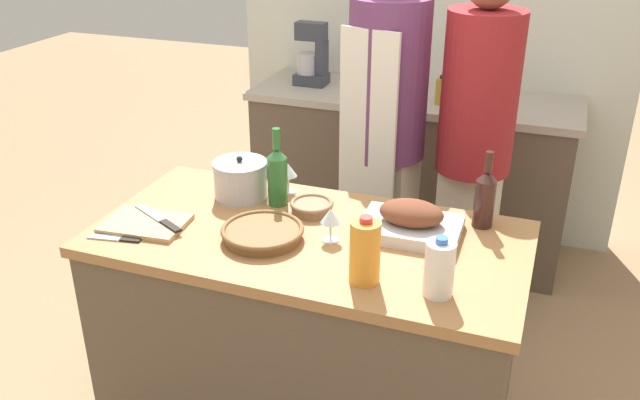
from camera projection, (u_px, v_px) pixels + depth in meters
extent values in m
cube|color=brown|center=(310.00, 340.00, 2.56)|extent=(1.46, 0.74, 0.83)
cube|color=#A37042|center=(309.00, 239.00, 2.37)|extent=(1.51, 0.76, 0.04)
cube|color=brown|center=(409.00, 176.00, 3.90)|extent=(1.73, 0.58, 0.88)
cube|color=#ADA393|center=(414.00, 98.00, 3.70)|extent=(1.78, 0.60, 0.04)
cube|color=silver|center=(432.00, 18.00, 3.84)|extent=(2.28, 0.10, 2.55)
cube|color=#BCBCC1|center=(410.00, 228.00, 2.35)|extent=(0.35, 0.25, 0.04)
ellipsoid|color=brown|center=(411.00, 213.00, 2.33)|extent=(0.23, 0.15, 0.09)
cylinder|color=brown|center=(263.00, 234.00, 2.32)|extent=(0.26, 0.26, 0.04)
torus|color=brown|center=(262.00, 229.00, 2.31)|extent=(0.29, 0.29, 0.02)
cube|color=tan|center=(146.00, 224.00, 2.41)|extent=(0.30, 0.23, 0.02)
cylinder|color=#B7B7BC|center=(241.00, 181.00, 2.61)|extent=(0.20, 0.20, 0.13)
cylinder|color=#B7B7BC|center=(240.00, 163.00, 2.58)|extent=(0.21, 0.21, 0.01)
sphere|color=black|center=(239.00, 159.00, 2.57)|extent=(0.02, 0.02, 0.02)
cylinder|color=#846647|center=(312.00, 208.00, 2.51)|extent=(0.15, 0.15, 0.04)
torus|color=#846647|center=(312.00, 204.00, 2.50)|extent=(0.16, 0.16, 0.02)
cylinder|color=orange|center=(365.00, 252.00, 2.04)|extent=(0.09, 0.09, 0.20)
cylinder|color=red|center=(366.00, 220.00, 2.00)|extent=(0.04, 0.04, 0.02)
cylinder|color=white|center=(439.00, 269.00, 1.98)|extent=(0.09, 0.09, 0.17)
cylinder|color=#3360B2|center=(442.00, 240.00, 1.94)|extent=(0.04, 0.04, 0.02)
cylinder|color=#381E19|center=(484.00, 203.00, 2.38)|extent=(0.07, 0.07, 0.18)
cone|color=#381E19|center=(487.00, 176.00, 2.34)|extent=(0.07, 0.07, 0.03)
cylinder|color=#381E19|center=(489.00, 162.00, 2.31)|extent=(0.03, 0.03, 0.07)
cylinder|color=#28662D|center=(278.00, 181.00, 2.54)|extent=(0.08, 0.08, 0.19)
cone|color=#28662D|center=(277.00, 153.00, 2.49)|extent=(0.08, 0.08, 0.04)
cylinder|color=#28662D|center=(276.00, 139.00, 2.47)|extent=(0.03, 0.03, 0.08)
cylinder|color=silver|center=(331.00, 240.00, 2.32)|extent=(0.06, 0.06, 0.00)
cylinder|color=silver|center=(331.00, 231.00, 2.31)|extent=(0.01, 0.01, 0.06)
cone|color=silver|center=(331.00, 216.00, 2.28)|extent=(0.07, 0.07, 0.05)
cylinder|color=silver|center=(289.00, 192.00, 2.68)|extent=(0.06, 0.06, 0.00)
cylinder|color=silver|center=(288.00, 184.00, 2.66)|extent=(0.01, 0.01, 0.07)
cone|color=silver|center=(288.00, 170.00, 2.64)|extent=(0.07, 0.07, 0.05)
cube|color=#B7B7BC|center=(151.00, 213.00, 2.47)|extent=(0.17, 0.11, 0.01)
cube|color=black|center=(171.00, 226.00, 2.37)|extent=(0.11, 0.07, 0.01)
cube|color=#B7B7BC|center=(105.00, 237.00, 2.33)|extent=(0.12, 0.05, 0.01)
cube|color=black|center=(131.00, 240.00, 2.32)|extent=(0.08, 0.04, 0.01)
cube|color=#333842|center=(311.00, 79.00, 3.87)|extent=(0.18, 0.14, 0.06)
cylinder|color=#B7B7BC|center=(308.00, 63.00, 3.83)|extent=(0.13, 0.13, 0.11)
cube|color=#333842|center=(322.00, 58.00, 3.79)|extent=(0.05, 0.08, 0.19)
cube|color=#333842|center=(311.00, 31.00, 3.75)|extent=(0.17, 0.08, 0.10)
cylinder|color=maroon|center=(399.00, 81.00, 3.73)|extent=(0.05, 0.05, 0.12)
cylinder|color=black|center=(399.00, 68.00, 3.70)|extent=(0.02, 0.02, 0.02)
cylinder|color=#B28E2D|center=(441.00, 91.00, 3.51)|extent=(0.06, 0.06, 0.14)
cylinder|color=black|center=(442.00, 77.00, 3.48)|extent=(0.03, 0.03, 0.02)
cube|color=beige|center=(381.00, 235.00, 3.29)|extent=(0.32, 0.26, 0.84)
cylinder|color=#663360|center=(388.00, 79.00, 2.96)|extent=(0.35, 0.35, 0.70)
cube|color=silver|center=(367.00, 133.00, 2.92)|extent=(0.27, 0.08, 0.89)
cube|color=beige|center=(463.00, 250.00, 3.17)|extent=(0.27, 0.19, 0.83)
cylinder|color=maroon|center=(480.00, 93.00, 2.85)|extent=(0.32, 0.32, 0.69)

